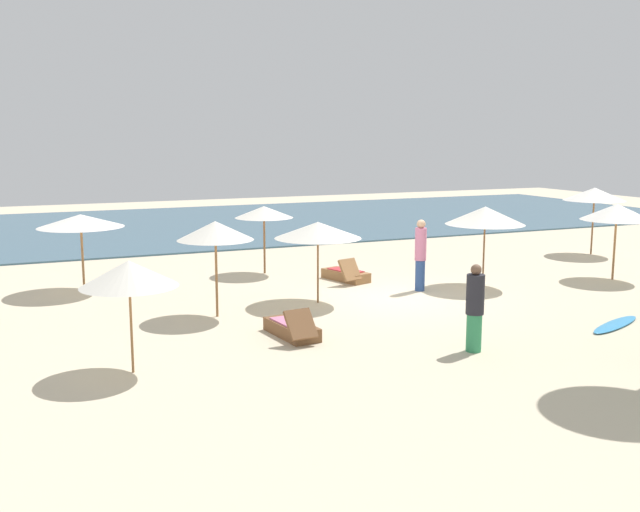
# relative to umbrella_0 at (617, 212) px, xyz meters

# --- Properties ---
(ground_plane) EXTENTS (60.00, 60.00, 0.00)m
(ground_plane) POSITION_rel_umbrella_0_xyz_m (-7.07, 0.42, -1.96)
(ground_plane) COLOR beige
(ocean_water) EXTENTS (48.00, 16.00, 0.06)m
(ocean_water) POSITION_rel_umbrella_0_xyz_m (-7.07, 17.42, -1.93)
(ocean_water) COLOR #3D6075
(ocean_water) RESTS_ON ground_plane
(umbrella_0) EXTENTS (2.01, 2.01, 2.20)m
(umbrella_0) POSITION_rel_umbrella_0_xyz_m (0.00, 0.00, 0.00)
(umbrella_0) COLOR olive
(umbrella_0) RESTS_ON ground_plane
(umbrella_1) EXTENTS (1.75, 1.75, 2.04)m
(umbrella_1) POSITION_rel_umbrella_0_xyz_m (-8.94, 4.91, -0.10)
(umbrella_1) COLOR brown
(umbrella_1) RESTS_ON ground_plane
(umbrella_2) EXTENTS (2.15, 2.15, 2.03)m
(umbrella_2) POSITION_rel_umbrella_0_xyz_m (-9.01, 0.69, -0.13)
(umbrella_2) COLOR brown
(umbrella_2) RESTS_ON ground_plane
(umbrella_3) EXTENTS (2.24, 2.24, 2.07)m
(umbrella_3) POSITION_rel_umbrella_0_xyz_m (-14.22, 4.41, -0.06)
(umbrella_3) COLOR olive
(umbrella_3) RESTS_ON ground_plane
(umbrella_4) EXTENTS (2.09, 2.09, 2.33)m
(umbrella_4) POSITION_rel_umbrella_0_xyz_m (2.74, 3.72, 0.15)
(umbrella_4) COLOR brown
(umbrella_4) RESTS_ON ground_plane
(umbrella_5) EXTENTS (2.16, 2.16, 2.21)m
(umbrella_5) POSITION_rel_umbrella_0_xyz_m (-4.02, 0.71, 0.01)
(umbrella_5) COLOR brown
(umbrella_5) RESTS_ON ground_plane
(umbrella_6) EXTENTS (1.70, 1.70, 2.00)m
(umbrella_6) POSITION_rel_umbrella_0_xyz_m (-14.13, -2.97, -0.18)
(umbrella_6) COLOR olive
(umbrella_6) RESTS_ON ground_plane
(umbrella_7) EXTENTS (1.74, 1.74, 2.21)m
(umbrella_7) POSITION_rel_umbrella_0_xyz_m (-11.69, 0.33, 0.04)
(umbrella_7) COLOR olive
(umbrella_7) RESTS_ON ground_plane
(lounger_0) EXTENTS (0.77, 1.73, 0.70)m
(lounger_0) POSITION_rel_umbrella_0_xyz_m (-10.72, -1.96, -1.78)
(lounger_0) COLOR brown
(lounger_0) RESTS_ON ground_plane
(lounger_2) EXTENTS (1.03, 1.75, 0.73)m
(lounger_2) POSITION_rel_umbrella_0_xyz_m (-7.17, 2.89, -1.78)
(lounger_2) COLOR olive
(lounger_2) RESTS_ON ground_plane
(person_0) EXTENTS (0.48, 0.48, 1.71)m
(person_0) POSITION_rel_umbrella_0_xyz_m (-7.88, -4.30, -1.10)
(person_0) COLOR #338C59
(person_0) RESTS_ON ground_plane
(person_1) EXTENTS (0.43, 0.43, 1.92)m
(person_1) POSITION_rel_umbrella_0_xyz_m (-5.94, 0.89, -0.96)
(person_1) COLOR #2D4C8C
(person_1) RESTS_ON ground_plane
(surfboard) EXTENTS (2.06, 1.17, 0.07)m
(surfboard) POSITION_rel_umbrella_0_xyz_m (-3.91, -3.97, -1.92)
(surfboard) COLOR #338CCC
(surfboard) RESTS_ON ground_plane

